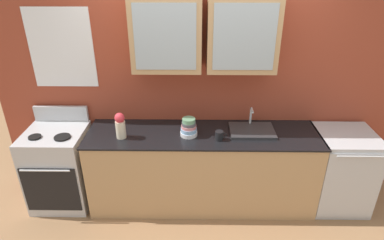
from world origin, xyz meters
TOP-DOWN VIEW (x-y plane):
  - ground_plane at (0.00, 0.00)m, footprint 10.00×10.00m
  - back_wall_unit at (-0.01, 0.34)m, footprint 4.57×0.41m
  - counter at (0.00, 0.00)m, footprint 2.48×0.66m
  - stove_range at (-1.60, -0.00)m, footprint 0.63×0.65m
  - sink_faucet at (0.52, 0.05)m, footprint 0.47×0.35m
  - bowl_stack at (-0.15, -0.04)m, footprint 0.18×0.18m
  - vase at (-0.85, -0.09)m, footprint 0.10×0.10m
  - cup_near_sink at (0.16, -0.13)m, footprint 0.12×0.08m
  - dishwasher at (1.53, -0.00)m, footprint 0.62×0.64m

SIDE VIEW (x-z plane):
  - ground_plane at x=0.00m, z-range 0.00..0.00m
  - dishwasher at x=1.53m, z-range 0.00..0.90m
  - counter at x=0.00m, z-range 0.00..0.90m
  - stove_range at x=-1.60m, z-range -0.08..1.00m
  - sink_faucet at x=0.52m, z-range 0.81..1.03m
  - cup_near_sink at x=0.16m, z-range 0.90..1.00m
  - bowl_stack at x=-0.15m, z-range 0.89..1.09m
  - vase at x=-0.85m, z-range 0.90..1.18m
  - back_wall_unit at x=-0.01m, z-range 0.10..2.89m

